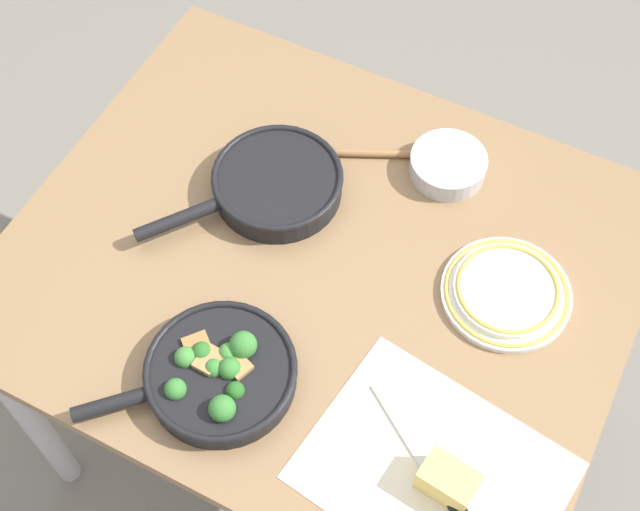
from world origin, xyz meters
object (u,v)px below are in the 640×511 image
object	(u,v)px
grater_knife	(442,484)
prep_bowl_steel	(448,165)
skillet_broccoli	(218,373)
cheese_block	(448,481)
skillet_eggs	(275,184)
dinner_plate_stack	(507,292)
wooden_spoon	(332,152)

from	to	relation	value
grater_knife	prep_bowl_steel	bearing A→B (deg)	-33.20
prep_bowl_steel	skillet_broccoli	bearing A→B (deg)	-106.44
grater_knife	cheese_block	distance (m)	0.02
skillet_eggs	dinner_plate_stack	xyz separation A→B (m)	(0.44, -0.01, -0.01)
skillet_broccoli	wooden_spoon	bearing A→B (deg)	-129.59
dinner_plate_stack	prep_bowl_steel	world-z (taller)	prep_bowl_steel
wooden_spoon	prep_bowl_steel	distance (m)	0.21
wooden_spoon	grater_knife	size ratio (longest dim) A/B	1.27
skillet_eggs	wooden_spoon	world-z (taller)	skillet_eggs
wooden_spoon	cheese_block	distance (m)	0.64
grater_knife	skillet_broccoli	bearing A→B (deg)	35.13
skillet_broccoli	skillet_eggs	xyz separation A→B (m)	(-0.10, 0.36, -0.00)
dinner_plate_stack	skillet_broccoli	bearing A→B (deg)	-134.95
skillet_eggs	dinner_plate_stack	distance (m)	0.44
dinner_plate_stack	cheese_block	bearing A→B (deg)	-83.92
cheese_block	skillet_broccoli	bearing A→B (deg)	-179.67
wooden_spoon	prep_bowl_steel	size ratio (longest dim) A/B	2.28
wooden_spoon	prep_bowl_steel	bearing A→B (deg)	171.03
skillet_broccoli	cheese_block	distance (m)	0.38
grater_knife	wooden_spoon	bearing A→B (deg)	-13.88
skillet_broccoli	prep_bowl_steel	size ratio (longest dim) A/B	2.11
skillet_eggs	grater_knife	xyz separation A→B (m)	(0.47, -0.36, -0.02)
wooden_spoon	grater_knife	distance (m)	0.64
skillet_broccoli	skillet_eggs	world-z (taller)	skillet_broccoli
skillet_broccoli	cheese_block	bearing A→B (deg)	135.53
prep_bowl_steel	wooden_spoon	bearing A→B (deg)	-163.70
wooden_spoon	skillet_broccoli	bearing A→B (deg)	69.95
grater_knife	dinner_plate_stack	xyz separation A→B (m)	(-0.03, 0.35, 0.00)
grater_knife	dinner_plate_stack	world-z (taller)	dinner_plate_stack
grater_knife	prep_bowl_steel	size ratio (longest dim) A/B	1.79
skillet_broccoli	skillet_eggs	distance (m)	0.37
wooden_spoon	cheese_block	size ratio (longest dim) A/B	3.60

